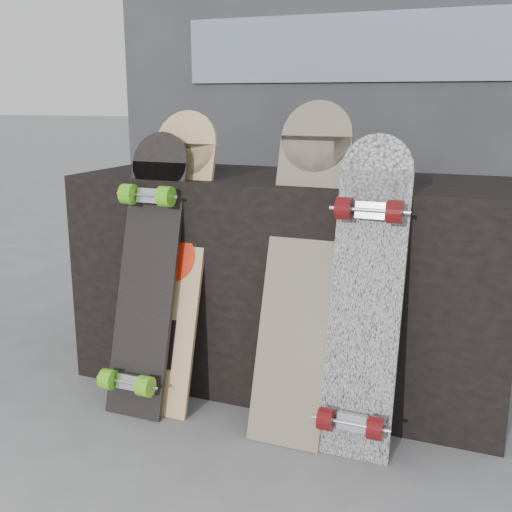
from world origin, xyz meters
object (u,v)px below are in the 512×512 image
at_px(longboard_geisha, 173,252).
at_px(longboard_cascadia, 365,294).
at_px(vendor_table, 293,281).
at_px(skateboard_dark, 147,269).
at_px(longboard_celtic, 303,260).

distance_m(longboard_geisha, longboard_cascadia, 0.72).
height_order(vendor_table, skateboard_dark, skateboard_dark).
bearing_deg(longboard_cascadia, longboard_geisha, 173.06).
distance_m(vendor_table, longboard_celtic, 0.38).
relative_size(vendor_table, longboard_geisha, 1.54).
relative_size(longboard_geisha, skateboard_dark, 1.07).
bearing_deg(skateboard_dark, longboard_cascadia, -0.68).
bearing_deg(longboard_cascadia, skateboard_dark, 179.32).
bearing_deg(longboard_cascadia, longboard_celtic, 161.74).
xyz_separation_m(vendor_table, longboard_celtic, (0.14, -0.31, 0.17)).
height_order(vendor_table, longboard_celtic, longboard_celtic).
bearing_deg(longboard_geisha, longboard_cascadia, -6.94).
bearing_deg(longboard_geisha, longboard_celtic, -1.46).
xyz_separation_m(longboard_geisha, longboard_cascadia, (0.71, -0.09, -0.05)).
distance_m(longboard_cascadia, skateboard_dark, 0.78).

